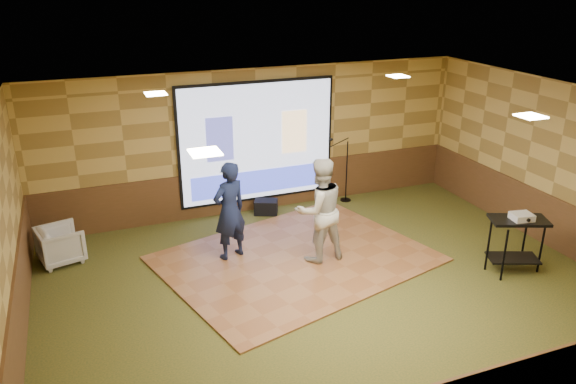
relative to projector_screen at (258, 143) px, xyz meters
name	(u,v)px	position (x,y,z in m)	size (l,w,h in m)	color
ground	(327,287)	(0.00, -3.44, -1.47)	(9.00, 9.00, 0.00)	#303E1C
room_shell	(330,164)	(0.00, -3.44, 0.62)	(9.04, 7.04, 3.02)	tan
wainscot_back	(258,188)	(0.00, 0.04, -1.00)	(9.00, 0.04, 0.95)	#51361B
wainscot_left	(19,320)	(-4.48, -3.44, -1.00)	(0.04, 7.00, 0.95)	#51361B
wainscot_right	(546,219)	(4.48, -3.44, -1.00)	(0.04, 7.00, 0.95)	#51361B
projector_screen	(258,143)	(0.00, 0.00, 0.00)	(3.32, 0.06, 2.52)	black
downlight_nw	(156,94)	(-2.20, -1.64, 1.50)	(0.32, 0.32, 0.02)	#FCEDBD
downlight_ne	(398,76)	(2.20, -1.64, 1.50)	(0.32, 0.32, 0.02)	#FCEDBD
downlight_sw	(205,152)	(-2.20, -4.94, 1.50)	(0.32, 0.32, 0.02)	#FCEDBD
downlight_se	(531,116)	(2.20, -4.94, 1.50)	(0.32, 0.32, 0.02)	#FCEDBD
dance_floor	(296,259)	(-0.11, -2.39, -1.46)	(4.43, 3.38, 0.03)	#935E36
player_left	(230,211)	(-1.16, -1.91, -0.56)	(0.64, 0.42, 1.76)	#141D3F
player_right	(319,210)	(0.26, -2.54, -0.52)	(0.90, 0.70, 1.85)	beige
av_table	(517,235)	(3.16, -4.09, -0.80)	(0.92, 0.48, 0.97)	black
projector	(522,217)	(3.17, -4.13, -0.45)	(0.33, 0.28, 0.11)	silver
mic_stand	(344,180)	(1.91, -0.22, -0.98)	(0.58, 0.24, 1.48)	black
banquet_chair	(61,245)	(-3.96, -0.95, -1.15)	(0.70, 0.72, 0.65)	gray
duffel_bag	(266,207)	(0.07, -0.27, -1.33)	(0.48, 0.32, 0.30)	black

